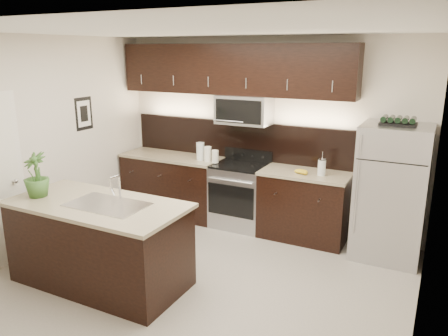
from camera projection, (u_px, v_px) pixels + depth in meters
name	position (u px, v px, depth m)	size (l,w,h in m)	color
ground	(196.00, 281.00, 4.91)	(4.50, 4.50, 0.00)	gray
room_walls	(183.00, 132.00, 4.49)	(4.52, 4.02, 2.71)	beige
counter_run	(227.00, 193.00, 6.44)	(3.51, 0.65, 0.94)	black
upper_fixtures	(234.00, 77.00, 6.12)	(3.49, 0.40, 1.66)	black
island	(100.00, 243.00, 4.77)	(1.96, 0.96, 0.94)	black
sink_faucet	(108.00, 203.00, 4.59)	(0.84, 0.50, 0.28)	silver
refrigerator	(391.00, 193.00, 5.31)	(0.80, 0.72, 1.66)	#B2B2B7
wine_rack	(398.00, 121.00, 5.08)	(0.41, 0.25, 0.10)	black
plant	(36.00, 175.00, 4.79)	(0.28, 0.28, 0.50)	#365F26
canisters	(206.00, 153.00, 6.37)	(0.38, 0.16, 0.26)	silver
french_press	(322.00, 167.00, 5.64)	(0.11, 0.11, 0.30)	silver
bananas	(299.00, 171.00, 5.76)	(0.19, 0.15, 0.06)	gold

